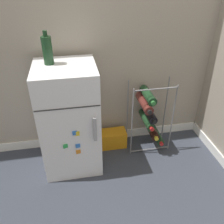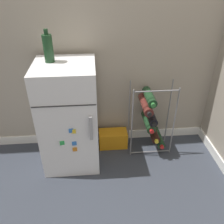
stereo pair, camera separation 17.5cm
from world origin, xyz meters
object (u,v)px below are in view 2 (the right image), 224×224
(mini_fridge, at_px, (69,117))
(wine_rack, at_px, (151,118))
(soda_box, at_px, (113,139))
(fridge_top_bottle, at_px, (48,48))

(mini_fridge, relative_size, wine_rack, 1.34)
(mini_fridge, bearing_deg, soda_box, 21.68)
(wine_rack, bearing_deg, mini_fridge, -172.95)
(soda_box, bearing_deg, wine_rack, -10.55)
(mini_fridge, height_order, wine_rack, mini_fridge)
(fridge_top_bottle, bearing_deg, wine_rack, 1.98)
(mini_fridge, xyz_separation_m, soda_box, (0.39, 0.15, -0.39))
(soda_box, relative_size, fridge_top_bottle, 1.14)
(soda_box, distance_m, fridge_top_bottle, 1.09)
(fridge_top_bottle, bearing_deg, mini_fridge, -30.50)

